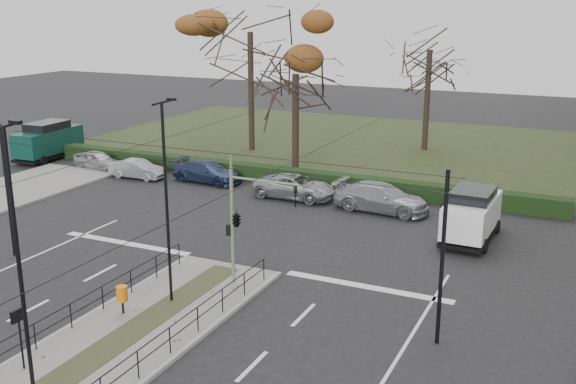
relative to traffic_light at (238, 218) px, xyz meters
The scene contains 21 objects.
ground 4.57m from the traffic_light, 111.79° to the right, with size 140.00×140.00×0.00m, color black.
median_island 6.57m from the traffic_light, 102.79° to the right, with size 4.40×15.00×0.14m, color slate.
park 29.77m from the traffic_light, 104.29° to the left, with size 38.00×26.00×0.10m, color #252D16.
hedge 17.14m from the traffic_light, 115.53° to the left, with size 38.00×1.00×1.00m, color black.
median_railing 6.33m from the traffic_light, 102.58° to the right, with size 4.14×13.24×0.92m.
catenary 2.19m from the traffic_light, 128.23° to the right, with size 20.00×34.00×6.00m.
traffic_light is the anchor object (origin of this frame).
litter_bin 5.28m from the traffic_light, 120.70° to the right, with size 0.41×0.41×1.05m.
info_panel 9.11m from the traffic_light, 108.18° to the right, with size 0.11×0.52×1.99m.
streetlamp_median_near 9.94m from the traffic_light, 96.78° to the right, with size 0.67×0.14×8.05m.
streetlamp_median_far 3.18m from the traffic_light, 120.88° to the right, with size 0.64×0.13×7.70m.
parked_car_first 22.90m from the traffic_light, 144.32° to the left, with size 1.49×3.71×1.26m, color #97999E.
parked_car_second 19.25m from the traffic_light, 139.37° to the left, with size 1.29×3.71×1.22m, color #97999E.
parked_car_third 16.93m from the traffic_light, 126.16° to the left, with size 1.90×4.66×1.35m, color #222D4F.
parked_car_fourth 13.20m from the traffic_light, 104.73° to the left, with size 2.23×4.85×1.35m, color #97999E.
white_van 12.19m from the traffic_light, 52.58° to the left, with size 2.30×4.84×2.52m.
green_van 27.88m from the traffic_light, 149.05° to the left, with size 2.45×5.65×2.72m.
rust_tree 26.69m from the traffic_light, 117.01° to the left, with size 10.34×10.34×11.64m.
bare_tree_center 29.13m from the traffic_light, 89.41° to the left, with size 6.25×6.25×10.05m.
bare_tree_near 17.90m from the traffic_light, 107.20° to the left, with size 6.38×6.38×8.81m.
parked_car_fifth 12.60m from the traffic_light, 80.48° to the left, with size 2.15×5.28×1.53m, color #97999E.
Camera 1 is at (13.74, -18.59, 10.99)m, focal length 42.00 mm.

